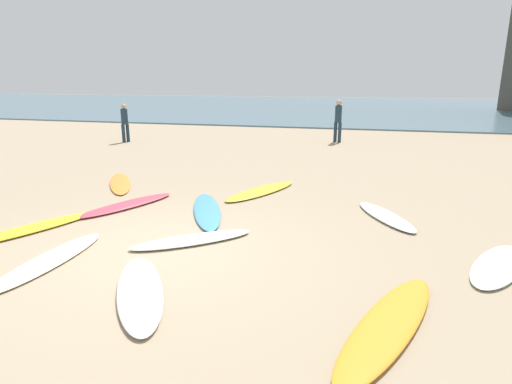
% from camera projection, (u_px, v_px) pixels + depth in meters
% --- Properties ---
extents(ground_plane, '(120.00, 120.00, 0.00)m').
position_uv_depth(ground_plane, '(160.00, 251.00, 6.67)').
color(ground_plane, tan).
extents(ocean_water, '(120.00, 40.00, 0.08)m').
position_uv_depth(ocean_water, '(339.00, 106.00, 41.70)').
color(ocean_water, slate).
rests_on(ocean_water, ground_plane).
extents(surfboard_0, '(1.43, 2.50, 0.08)m').
position_uv_depth(surfboard_0, '(30.00, 229.00, 7.54)').
color(surfboard_0, yellow).
rests_on(surfboard_0, ground_plane).
extents(surfboard_1, '(1.43, 2.63, 0.08)m').
position_uv_depth(surfboard_1, '(389.00, 324.00, 4.59)').
color(surfboard_1, orange).
rests_on(surfboard_1, ground_plane).
extents(surfboard_2, '(1.36, 1.95, 0.08)m').
position_uv_depth(surfboard_2, '(386.00, 216.00, 8.22)').
color(surfboard_2, white).
rests_on(surfboard_2, ground_plane).
extents(surfboard_3, '(1.53, 2.53, 0.08)m').
position_uv_depth(surfboard_3, '(207.00, 210.00, 8.60)').
color(surfboard_3, '#4B9DD7').
rests_on(surfboard_3, ground_plane).
extents(surfboard_4, '(0.55, 2.28, 0.06)m').
position_uv_depth(surfboard_4, '(50.00, 260.00, 6.26)').
color(surfboard_4, '#F9EDC9').
rests_on(surfboard_4, ground_plane).
extents(surfboard_5, '(1.38, 2.33, 0.08)m').
position_uv_depth(surfboard_5, '(127.00, 205.00, 8.96)').
color(surfboard_5, '#DD495D').
rests_on(surfboard_5, ground_plane).
extents(surfboard_6, '(1.91, 1.67, 0.08)m').
position_uv_depth(surfboard_6, '(192.00, 240.00, 7.01)').
color(surfboard_6, white).
rests_on(surfboard_6, ground_plane).
extents(surfboard_7, '(1.59, 2.10, 0.08)m').
position_uv_depth(surfboard_7, '(140.00, 291.00, 5.31)').
color(surfboard_7, silver).
rests_on(surfboard_7, ground_plane).
extents(surfboard_8, '(1.56, 2.48, 0.08)m').
position_uv_depth(surfboard_8, '(261.00, 191.00, 10.09)').
color(surfboard_8, yellow).
rests_on(surfboard_8, ground_plane).
extents(surfboard_9, '(1.76, 2.31, 0.06)m').
position_uv_depth(surfboard_9, '(120.00, 183.00, 10.86)').
color(surfboard_9, orange).
rests_on(surfboard_9, ground_plane).
extents(surfboard_10, '(1.37, 1.99, 0.07)m').
position_uv_depth(surfboard_10, '(498.00, 265.00, 6.06)').
color(surfboard_10, white).
rests_on(surfboard_10, ground_plane).
extents(beachgoer_near, '(0.36, 0.36, 1.79)m').
position_uv_depth(beachgoer_near, '(338.00, 119.00, 17.84)').
color(beachgoer_near, '#1E3342').
rests_on(beachgoer_near, ground_plane).
extents(beachgoer_mid, '(0.38, 0.38, 1.62)m').
position_uv_depth(beachgoer_mid, '(125.00, 121.00, 17.93)').
color(beachgoer_mid, '#1E3342').
rests_on(beachgoer_mid, ground_plane).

